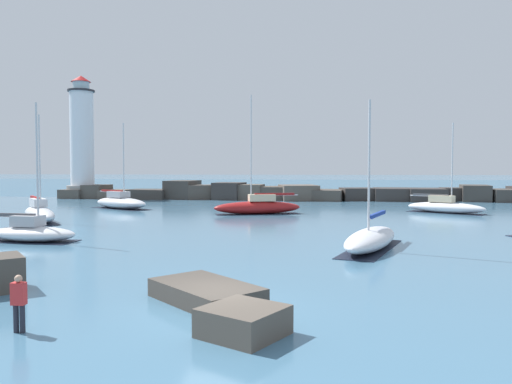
{
  "coord_description": "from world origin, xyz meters",
  "views": [
    {
      "loc": [
        3.11,
        -14.87,
        4.36
      ],
      "look_at": [
        -2.15,
        25.63,
        2.38
      ],
      "focal_mm": 35.0,
      "sensor_mm": 36.0,
      "label": 1
    }
  ],
  "objects_px": {
    "sailboat_moored_5": "(39,213)",
    "sailboat_moored_0": "(121,202)",
    "lighthouse": "(82,144)",
    "sailboat_moored_4": "(445,207)",
    "sailboat_moored_2": "(371,239)",
    "sailboat_moored_3": "(258,207)",
    "person_on_rocks": "(19,301)",
    "sailboat_moored_1": "(32,232)"
  },
  "relations": [
    {
      "from": "sailboat_moored_1",
      "to": "sailboat_moored_2",
      "type": "distance_m",
      "value": 19.67
    },
    {
      "from": "sailboat_moored_2",
      "to": "sailboat_moored_3",
      "type": "xyz_separation_m",
      "value": [
        -8.55,
        19.31,
        0.15
      ]
    },
    {
      "from": "sailboat_moored_4",
      "to": "sailboat_moored_5",
      "type": "distance_m",
      "value": 36.74
    },
    {
      "from": "sailboat_moored_1",
      "to": "person_on_rocks",
      "type": "height_order",
      "value": "sailboat_moored_1"
    },
    {
      "from": "lighthouse",
      "to": "sailboat_moored_0",
      "type": "distance_m",
      "value": 22.88
    },
    {
      "from": "sailboat_moored_4",
      "to": "person_on_rocks",
      "type": "relative_size",
      "value": 5.61
    },
    {
      "from": "lighthouse",
      "to": "sailboat_moored_1",
      "type": "relative_size",
      "value": 2.15
    },
    {
      "from": "sailboat_moored_0",
      "to": "sailboat_moored_1",
      "type": "bearing_deg",
      "value": -79.68
    },
    {
      "from": "lighthouse",
      "to": "sailboat_moored_4",
      "type": "relative_size",
      "value": 2.03
    },
    {
      "from": "lighthouse",
      "to": "sailboat_moored_3",
      "type": "height_order",
      "value": "lighthouse"
    },
    {
      "from": "lighthouse",
      "to": "sailboat_moored_1",
      "type": "distance_m",
      "value": 45.0
    },
    {
      "from": "sailboat_moored_0",
      "to": "sailboat_moored_4",
      "type": "height_order",
      "value": "sailboat_moored_0"
    },
    {
      "from": "sailboat_moored_2",
      "to": "person_on_rocks",
      "type": "height_order",
      "value": "sailboat_moored_2"
    },
    {
      "from": "sailboat_moored_1",
      "to": "sailboat_moored_2",
      "type": "relative_size",
      "value": 0.99
    },
    {
      "from": "lighthouse",
      "to": "sailboat_moored_4",
      "type": "xyz_separation_m",
      "value": [
        46.17,
        -18.34,
        -7.21
      ]
    },
    {
      "from": "sailboat_moored_4",
      "to": "lighthouse",
      "type": "bearing_deg",
      "value": 158.33
    },
    {
      "from": "person_on_rocks",
      "to": "sailboat_moored_4",
      "type": "bearing_deg",
      "value": 62.36
    },
    {
      "from": "lighthouse",
      "to": "sailboat_moored_3",
      "type": "distance_m",
      "value": 36.49
    },
    {
      "from": "sailboat_moored_0",
      "to": "person_on_rocks",
      "type": "bearing_deg",
      "value": -71.02
    },
    {
      "from": "sailboat_moored_0",
      "to": "sailboat_moored_3",
      "type": "xyz_separation_m",
      "value": [
        15.39,
        -4.38,
        0.02
      ]
    },
    {
      "from": "sailboat_moored_4",
      "to": "sailboat_moored_5",
      "type": "bearing_deg",
      "value": -160.61
    },
    {
      "from": "lighthouse",
      "to": "sailboat_moored_0",
      "type": "height_order",
      "value": "lighthouse"
    },
    {
      "from": "sailboat_moored_2",
      "to": "sailboat_moored_4",
      "type": "relative_size",
      "value": 0.95
    },
    {
      "from": "sailboat_moored_5",
      "to": "sailboat_moored_0",
      "type": "bearing_deg",
      "value": 83.63
    },
    {
      "from": "person_on_rocks",
      "to": "lighthouse",
      "type": "bearing_deg",
      "value": 115.09
    },
    {
      "from": "sailboat_moored_0",
      "to": "sailboat_moored_3",
      "type": "relative_size",
      "value": 0.82
    },
    {
      "from": "sailboat_moored_0",
      "to": "sailboat_moored_5",
      "type": "bearing_deg",
      "value": -96.37
    },
    {
      "from": "sailboat_moored_4",
      "to": "sailboat_moored_2",
      "type": "bearing_deg",
      "value": -112.09
    },
    {
      "from": "sailboat_moored_5",
      "to": "person_on_rocks",
      "type": "relative_size",
      "value": 5.57
    },
    {
      "from": "lighthouse",
      "to": "sailboat_moored_4",
      "type": "bearing_deg",
      "value": -21.67
    },
    {
      "from": "sailboat_moored_0",
      "to": "sailboat_moored_5",
      "type": "height_order",
      "value": "sailboat_moored_0"
    },
    {
      "from": "sailboat_moored_2",
      "to": "sailboat_moored_5",
      "type": "relative_size",
      "value": 0.96
    },
    {
      "from": "sailboat_moored_2",
      "to": "person_on_rocks",
      "type": "distance_m",
      "value": 18.45
    },
    {
      "from": "sailboat_moored_2",
      "to": "sailboat_moored_3",
      "type": "height_order",
      "value": "sailboat_moored_3"
    },
    {
      "from": "sailboat_moored_2",
      "to": "sailboat_moored_3",
      "type": "bearing_deg",
      "value": 113.89
    },
    {
      "from": "sailboat_moored_2",
      "to": "sailboat_moored_5",
      "type": "distance_m",
      "value": 27.52
    },
    {
      "from": "lighthouse",
      "to": "person_on_rocks",
      "type": "bearing_deg",
      "value": -64.91
    },
    {
      "from": "sailboat_moored_0",
      "to": "lighthouse",
      "type": "bearing_deg",
      "value": 126.68
    },
    {
      "from": "sailboat_moored_5",
      "to": "person_on_rocks",
      "type": "xyz_separation_m",
      "value": [
        14.81,
        -25.69,
        0.15
      ]
    },
    {
      "from": "sailboat_moored_1",
      "to": "sailboat_moored_4",
      "type": "bearing_deg",
      "value": 37.98
    },
    {
      "from": "sailboat_moored_0",
      "to": "sailboat_moored_4",
      "type": "bearing_deg",
      "value": -1.57
    },
    {
      "from": "sailboat_moored_3",
      "to": "sailboat_moored_5",
      "type": "bearing_deg",
      "value": -152.63
    }
  ]
}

